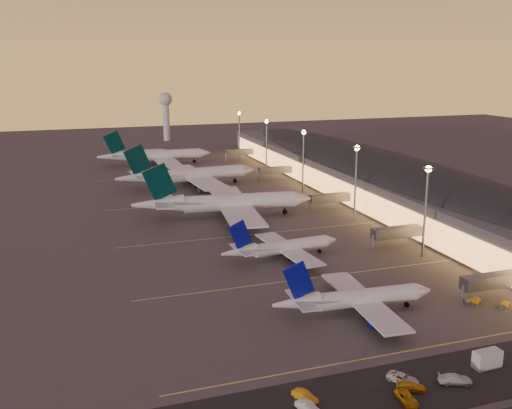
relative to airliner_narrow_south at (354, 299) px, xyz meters
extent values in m
plane|color=#44423F|center=(-0.27, 26.92, -3.41)|extent=(700.00, 700.00, 0.00)
cylinder|color=silver|center=(3.20, -0.21, 0.06)|extent=(23.00, 5.38, 3.88)
cone|color=silver|center=(16.40, -1.09, 0.06)|extent=(3.93, 4.12, 3.88)
cone|color=silver|center=(-13.31, 0.88, 0.55)|extent=(10.53, 4.55, 3.88)
cube|color=silver|center=(2.10, -0.14, -0.62)|extent=(8.77, 33.05, 0.43)
cylinder|color=#080C7B|center=(3.31, 6.99, -1.93)|extent=(5.33, 3.25, 2.91)
cylinder|color=#080C7B|center=(2.35, -7.36, -1.93)|extent=(5.33, 3.25, 2.91)
cube|color=#080C7B|center=(-12.80, 0.85, 5.58)|extent=(7.13, 1.05, 8.42)
cube|color=silver|center=(-12.07, 0.80, 1.13)|extent=(4.45, 11.98, 0.27)
cylinder|color=black|center=(12.75, -0.85, -2.65)|extent=(0.33, 0.33, 1.53)
cylinder|color=black|center=(12.75, -0.85, -2.87)|extent=(1.13, 0.75, 1.09)
cylinder|color=black|center=(1.54, 2.62, -2.65)|extent=(0.33, 0.33, 1.53)
cylinder|color=black|center=(1.54, 2.62, -2.87)|extent=(1.13, 0.75, 1.09)
cylinder|color=black|center=(1.18, -2.80, -2.65)|extent=(0.33, 0.33, 1.53)
cylinder|color=black|center=(1.18, -2.80, -2.87)|extent=(1.13, 0.75, 1.09)
cylinder|color=silver|center=(0.68, 38.11, -0.10)|extent=(21.96, 5.70, 3.70)
cone|color=silver|center=(13.23, 39.28, -0.10)|extent=(3.83, 4.01, 3.70)
cone|color=silver|center=(-15.01, 36.65, 0.36)|extent=(10.11, 4.59, 3.70)
cube|color=silver|center=(-0.37, 38.01, -0.75)|extent=(9.17, 31.58, 0.41)
cylinder|color=#080C7B|center=(-0.31, 44.90, -2.00)|extent=(5.14, 3.22, 2.77)
cylinder|color=#080C7B|center=(0.97, 31.26, -2.00)|extent=(5.14, 3.22, 2.77)
cube|color=#080C7B|center=(-14.53, 36.69, 5.15)|extent=(6.80, 1.18, 8.02)
cube|color=silver|center=(-13.83, 36.76, 0.91)|extent=(4.53, 11.48, 0.26)
cylinder|color=black|center=(9.76, 38.96, -2.68)|extent=(0.32, 0.32, 1.46)
cylinder|color=black|center=(9.76, 38.96, -2.89)|extent=(1.09, 0.74, 1.04)
cylinder|color=black|center=(-1.31, 40.52, -2.68)|extent=(0.32, 0.32, 1.46)
cylinder|color=black|center=(-1.31, 40.52, -2.89)|extent=(1.09, 0.74, 1.04)
cylinder|color=black|center=(-0.82, 35.37, -2.68)|extent=(0.32, 0.32, 1.46)
cylinder|color=black|center=(-0.82, 35.37, -2.89)|extent=(1.09, 0.74, 1.04)
cylinder|color=silver|center=(-0.38, 83.47, 1.89)|extent=(39.41, 10.27, 5.90)
cone|color=silver|center=(22.11, 80.90, 1.89)|extent=(6.92, 6.57, 5.90)
cone|color=silver|center=(-28.50, 86.67, 2.63)|extent=(18.16, 7.85, 5.90)
cube|color=silver|center=(-2.26, 83.68, 0.86)|extent=(17.70, 57.91, 0.65)
cylinder|color=#54565B|center=(0.41, 96.00, -1.13)|extent=(9.25, 5.39, 4.42)
cylinder|color=#54565B|center=(-2.43, 71.08, -1.13)|extent=(9.25, 5.39, 4.42)
cube|color=#032829|center=(-27.62, 86.57, 10.25)|extent=(11.65, 2.20, 13.08)
cube|color=silver|center=(-26.37, 86.43, 3.52)|extent=(8.57, 21.10, 0.41)
cylinder|color=black|center=(15.89, 81.61, -2.23)|extent=(0.52, 0.52, 2.36)
cylinder|color=black|center=(15.89, 81.61, -2.59)|extent=(1.76, 1.21, 1.65)
cylinder|color=black|center=(-3.04, 87.92, -2.23)|extent=(0.52, 0.52, 2.36)
cylinder|color=black|center=(-3.04, 87.92, -2.59)|extent=(1.76, 1.21, 1.65)
cylinder|color=black|center=(-3.97, 79.72, -2.23)|extent=(0.52, 0.52, 2.36)
cylinder|color=black|center=(-3.97, 79.72, -2.59)|extent=(1.76, 1.21, 1.65)
cylinder|color=silver|center=(-1.86, 137.33, 1.83)|extent=(38.91, 9.31, 5.83)
cone|color=silver|center=(20.42, 139.37, 1.83)|extent=(6.72, 6.37, 5.83)
cone|color=silver|center=(-29.72, 134.79, 2.56)|extent=(17.86, 7.39, 5.83)
cube|color=silver|center=(-3.72, 137.16, 0.81)|extent=(16.27, 57.12, 0.64)
cylinder|color=#54565B|center=(-3.61, 149.62, -1.15)|extent=(9.06, 5.14, 4.37)
cylinder|color=#54565B|center=(-1.36, 124.94, -1.15)|extent=(9.06, 5.14, 4.37)
cube|color=#032829|center=(-28.86, 134.87, 10.09)|extent=(11.53, 1.92, 12.93)
cube|color=silver|center=(-27.62, 134.98, 3.44)|extent=(8.04, 20.76, 0.41)
cylinder|color=black|center=(14.26, 138.81, -2.25)|extent=(0.51, 0.51, 2.33)
cylinder|color=black|center=(14.26, 138.81, -2.60)|extent=(1.72, 1.16, 1.63)
cylinder|color=black|center=(-5.33, 141.11, -2.25)|extent=(0.51, 0.51, 2.33)
cylinder|color=black|center=(-5.33, 141.11, -2.60)|extent=(1.72, 1.16, 1.63)
cylinder|color=black|center=(-4.59, 132.99, -2.25)|extent=(0.51, 0.51, 2.33)
cylinder|color=black|center=(-4.59, 132.99, -2.60)|extent=(1.72, 1.16, 1.63)
cylinder|color=silver|center=(-7.29, 194.72, 1.56)|extent=(36.57, 5.55, 5.53)
cone|color=silver|center=(13.94, 194.73, 1.56)|extent=(5.90, 5.53, 5.53)
cone|color=silver|center=(-33.83, 194.70, 2.26)|extent=(16.52, 5.54, 5.53)
cube|color=silver|center=(-9.06, 194.72, 0.60)|extent=(10.65, 53.45, 0.61)
cylinder|color=#54565B|center=(-7.89, 206.48, -1.27)|extent=(8.26, 4.15, 4.15)
cylinder|color=#54565B|center=(-7.87, 182.96, -1.27)|extent=(8.26, 4.15, 4.15)
cube|color=#032829|center=(-33.01, 194.70, 9.40)|extent=(10.91, 0.84, 12.27)
cube|color=silver|center=(-31.83, 194.70, 3.09)|extent=(5.91, 19.24, 0.39)
cylinder|color=black|center=(8.06, 194.73, -2.31)|extent=(0.44, 0.44, 2.21)
cylinder|color=black|center=(8.06, 194.73, -2.64)|extent=(1.55, 0.97, 1.55)
cylinder|color=black|center=(-10.24, 198.59, -2.31)|extent=(0.44, 0.44, 2.21)
cylinder|color=black|center=(-10.24, 198.59, -2.64)|extent=(1.55, 0.97, 1.55)
cylinder|color=black|center=(-10.24, 190.85, -2.31)|extent=(0.44, 0.44, 2.21)
cylinder|color=black|center=(-10.24, 190.85, -2.64)|extent=(1.55, 0.97, 1.55)
cube|color=#4E4E53|center=(61.73, 99.42, 2.59)|extent=(40.00, 255.00, 12.00)
ellipsoid|color=black|center=(61.73, 99.42, 8.59)|extent=(39.00, 253.00, 10.92)
cube|color=#FFAA54|center=(41.53, 99.42, 1.59)|extent=(0.40, 244.80, 8.00)
cube|color=#54565B|center=(33.73, -3.08, 1.09)|extent=(16.00, 3.20, 3.00)
cylinder|color=gray|center=(25.73, -3.08, -1.21)|extent=(0.70, 0.70, 4.40)
cube|color=#54565B|center=(33.73, 36.92, 1.09)|extent=(16.00, 3.20, 3.00)
cylinder|color=gray|center=(25.73, 36.92, -1.21)|extent=(0.70, 0.70, 4.40)
cube|color=#54565B|center=(33.73, 81.92, 1.09)|extent=(16.00, 3.20, 3.00)
cylinder|color=gray|center=(25.73, 81.92, -1.21)|extent=(0.70, 0.70, 4.40)
cube|color=#54565B|center=(33.73, 138.92, 1.09)|extent=(16.00, 3.20, 3.00)
cylinder|color=gray|center=(25.73, 138.92, -1.21)|extent=(0.70, 0.70, 4.40)
cube|color=#54565B|center=(33.73, 194.92, 1.09)|extent=(16.00, 3.20, 3.00)
cylinder|color=gray|center=(25.73, 194.92, -1.21)|extent=(0.70, 0.70, 4.40)
cylinder|color=gray|center=(35.73, 26.92, 9.09)|extent=(0.70, 0.70, 25.00)
cube|color=gray|center=(35.73, 26.92, 21.79)|extent=(2.20, 2.20, 0.50)
sphere|color=#F4B853|center=(35.73, 26.92, 21.59)|extent=(1.80, 1.80, 1.80)
cylinder|color=gray|center=(35.73, 66.92, 9.09)|extent=(0.70, 0.70, 25.00)
cube|color=gray|center=(35.73, 66.92, 21.79)|extent=(2.20, 2.20, 0.50)
sphere|color=#F4B853|center=(35.73, 66.92, 21.59)|extent=(1.80, 1.80, 1.80)
cylinder|color=gray|center=(35.73, 111.92, 9.09)|extent=(0.70, 0.70, 25.00)
cube|color=gray|center=(35.73, 111.92, 21.79)|extent=(2.20, 2.20, 0.50)
sphere|color=#F4B853|center=(35.73, 111.92, 21.59)|extent=(1.80, 1.80, 1.80)
cylinder|color=gray|center=(35.73, 156.92, 9.09)|extent=(0.70, 0.70, 25.00)
cube|color=gray|center=(35.73, 156.92, 21.79)|extent=(2.20, 2.20, 0.50)
sphere|color=#F4B853|center=(35.73, 156.92, 21.59)|extent=(1.80, 1.80, 1.80)
cylinder|color=gray|center=(35.73, 201.92, 9.09)|extent=(0.70, 0.70, 25.00)
cube|color=gray|center=(35.73, 201.92, 21.79)|extent=(2.20, 2.20, 0.50)
sphere|color=#F4B853|center=(35.73, 201.92, 21.59)|extent=(1.80, 1.80, 1.80)
cylinder|color=silver|center=(9.73, 286.92, 9.59)|extent=(4.40, 4.40, 26.00)
sphere|color=silver|center=(9.73, 286.92, 24.59)|extent=(9.00, 9.00, 9.00)
cube|color=black|center=(-0.27, -29.08, -3.41)|extent=(260.00, 16.00, 0.01)
cube|color=#D8C659|center=(-0.27, -18.08, -3.40)|extent=(90.00, 0.36, 0.00)
cube|color=#D8C659|center=(-0.27, 21.92, -3.40)|extent=(90.00, 0.36, 0.00)
cube|color=#D8C659|center=(-0.27, 61.92, -3.40)|extent=(90.00, 0.36, 0.00)
cube|color=#D8C659|center=(-0.27, 106.92, -3.40)|extent=(90.00, 0.36, 0.00)
cube|color=#D8C659|center=(-0.27, 161.92, -3.40)|extent=(90.00, 0.36, 0.00)
cube|color=orange|center=(28.55, -3.94, -2.89)|extent=(2.48, 1.77, 1.05)
cube|color=#54565B|center=(26.85, -4.20, -3.03)|extent=(1.51, 1.43, 0.76)
cylinder|color=black|center=(29.29, -3.10, -3.20)|extent=(0.44, 0.23, 0.42)
cylinder|color=black|center=(29.51, -4.51, -3.20)|extent=(0.44, 0.23, 0.42)
cylinder|color=black|center=(27.59, -3.36, -3.20)|extent=(0.44, 0.23, 0.42)
cylinder|color=black|center=(27.81, -4.78, -3.20)|extent=(0.44, 0.23, 0.42)
cube|color=orange|center=(33.71, -7.76, -2.90)|extent=(2.64, 2.33, 1.03)
cube|color=#54565B|center=(32.26, -8.60, -3.04)|extent=(1.74, 1.70, 0.75)
cylinder|color=black|center=(34.09, -6.74, -3.21)|extent=(0.44, 0.35, 0.41)
cylinder|color=black|center=(34.79, -7.95, -3.21)|extent=(0.44, 0.35, 0.41)
cylinder|color=black|center=(32.64, -7.58, -3.21)|extent=(0.44, 0.35, 0.41)
cylinder|color=black|center=(33.34, -8.79, -3.21)|extent=(0.44, 0.35, 0.41)
cube|color=silver|center=(11.92, -27.60, -1.82)|extent=(5.24, 2.46, 3.19)
cube|color=#54565B|center=(14.17, -27.51, -2.57)|extent=(1.77, 2.13, 1.69)
imported|color=silver|center=(-23.85, -29.76, -2.64)|extent=(3.27, 4.94, 1.54)
imported|color=orange|center=(-23.13, -26.69, -2.66)|extent=(3.48, 4.82, 1.51)
imported|color=silver|center=(-5.13, -27.17, -2.65)|extent=(5.11, 5.96, 1.52)
imported|color=orange|center=(-7.79, -32.43, -2.69)|extent=(3.00, 5.44, 1.44)
imported|color=silver|center=(3.13, -30.29, -2.58)|extent=(6.15, 4.10, 1.66)
imported|color=orange|center=(-5.13, -29.76, -2.70)|extent=(5.25, 4.14, 1.42)
camera|label=1|loc=(-56.67, -101.54, 50.13)|focal=40.00mm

